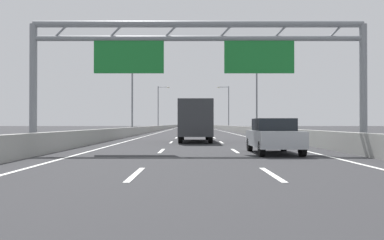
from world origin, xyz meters
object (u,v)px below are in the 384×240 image
(black_car, at_px, (204,126))
(white_car, at_px, (192,127))
(streetlamp_left_mid, at_px, (133,91))
(streetlamp_right_far, at_px, (227,105))
(streetlamp_right_mid, at_px, (254,91))
(box_truck, at_px, (194,119))
(silver_car, at_px, (272,136))
(sign_gantry, at_px, (196,52))
(streetlamp_left_far, at_px, (158,105))
(red_car, at_px, (194,128))

(black_car, xyz_separation_m, white_car, (-3.71, -39.99, -0.04))
(streetlamp_left_mid, relative_size, streetlamp_right_far, 1.00)
(streetlamp_right_mid, distance_m, box_truck, 21.25)
(streetlamp_right_far, relative_size, silver_car, 2.15)
(silver_car, bearing_deg, streetlamp_right_mid, 82.52)
(sign_gantry, bearing_deg, streetlamp_left_mid, 103.98)
(streetlamp_right_mid, height_order, box_truck, streetlamp_right_mid)
(streetlamp_right_far, xyz_separation_m, white_car, (-7.60, -12.31, -4.68))
(streetlamp_left_far, distance_m, silver_car, 69.95)
(box_truck, bearing_deg, streetlamp_left_mid, 110.75)
(streetlamp_left_mid, height_order, black_car, streetlamp_left_mid)
(streetlamp_left_mid, bearing_deg, white_car, 73.85)
(silver_car, xyz_separation_m, red_car, (-3.24, 44.68, -0.07))
(sign_gantry, bearing_deg, streetlamp_right_far, 83.64)
(black_car, relative_size, silver_car, 1.01)
(sign_gantry, relative_size, streetlamp_left_mid, 1.73)
(streetlamp_left_mid, relative_size, box_truck, 1.17)
(sign_gantry, relative_size, black_car, 3.70)
(streetlamp_right_mid, height_order, white_car, streetlamp_right_mid)
(red_car, xyz_separation_m, box_truck, (-0.18, -32.86, 0.93))
(streetlamp_right_mid, xyz_separation_m, black_car, (-3.89, 65.31, -4.64))
(white_car, xyz_separation_m, box_truck, (0.06, -44.83, 0.94))
(streetlamp_left_far, bearing_deg, black_car, 68.25)
(streetlamp_left_mid, relative_size, streetlamp_left_far, 1.00)
(box_truck, bearing_deg, white_car, 90.08)
(streetlamp_left_mid, height_order, red_car, streetlamp_left_mid)
(streetlamp_right_mid, height_order, black_car, streetlamp_right_mid)
(streetlamp_left_far, distance_m, streetlamp_right_far, 14.93)
(silver_car, bearing_deg, box_truck, 106.16)
(streetlamp_right_far, distance_m, black_car, 28.33)
(white_car, relative_size, box_truck, 0.54)
(streetlamp_right_mid, relative_size, black_car, 2.14)
(sign_gantry, relative_size, box_truck, 2.03)
(streetlamp_left_mid, bearing_deg, sign_gantry, -76.02)
(silver_car, bearing_deg, white_car, 93.52)
(streetlamp_right_far, distance_m, white_car, 15.21)
(streetlamp_left_far, bearing_deg, white_car, -59.23)
(sign_gantry, xyz_separation_m, streetlamp_right_far, (7.51, 67.43, 0.58))
(streetlamp_left_mid, distance_m, streetlamp_right_far, 40.49)
(red_car, bearing_deg, box_truck, -90.32)
(box_truck, bearing_deg, silver_car, -73.84)
(silver_car, bearing_deg, red_car, 94.15)
(red_car, bearing_deg, sign_gantry, -90.21)
(streetlamp_right_far, height_order, red_car, streetlamp_right_far)
(black_car, height_order, red_car, black_car)
(streetlamp_right_mid, xyz_separation_m, box_truck, (-7.54, -19.51, -3.74))
(box_truck, bearing_deg, black_car, 87.54)
(streetlamp_right_mid, height_order, streetlamp_right_far, same)
(sign_gantry, xyz_separation_m, red_car, (0.16, 43.14, -4.09))
(streetlamp_right_mid, bearing_deg, sign_gantry, -104.15)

